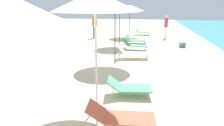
# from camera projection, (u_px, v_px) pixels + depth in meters

# --- Properties ---
(umbrella_fourth) EXTENTS (1.98, 1.98, 2.89)m
(umbrella_fourth) POSITION_uv_depth(u_px,v_px,m) (95.00, 1.00, 4.80)
(umbrella_fourth) COLOR silver
(umbrella_fourth) RESTS_ON ground
(lounger_fourth_shoreside) EXTENTS (1.31, 0.78, 0.50)m
(lounger_fourth_shoreside) POSITION_uv_depth(u_px,v_px,m) (129.00, 87.00, 6.19)
(lounger_fourth_shoreside) COLOR #4CA572
(lounger_fourth_shoreside) RESTS_ON ground
(lounger_fourth_inland) EXTENTS (1.43, 0.67, 0.58)m
(lounger_fourth_inland) POSITION_uv_depth(u_px,v_px,m) (120.00, 116.00, 4.44)
(lounger_fourth_inland) COLOR #D8593F
(lounger_fourth_inland) RESTS_ON ground
(umbrella_fifth) EXTENTS (2.10, 2.10, 2.72)m
(umbrella_fifth) POSITION_uv_depth(u_px,v_px,m) (115.00, 6.00, 8.81)
(umbrella_fifth) COLOR #4C4C51
(umbrella_fifth) RESTS_ON ground
(lounger_fifth_shoreside) EXTENTS (1.53, 0.78, 0.65)m
(lounger_fifth_shoreside) POSITION_uv_depth(u_px,v_px,m) (132.00, 52.00, 10.27)
(lounger_fifth_shoreside) COLOR white
(lounger_fifth_shoreside) RESTS_ON ground
(umbrella_sixth) EXTENTS (2.00, 2.00, 2.53)m
(umbrella_sixth) POSITION_uv_depth(u_px,v_px,m) (120.00, 8.00, 12.77)
(umbrella_sixth) COLOR #4C4C51
(umbrella_sixth) RESTS_ON ground
(lounger_sixth_shoreside) EXTENTS (1.36, 0.76, 0.59)m
(lounger_sixth_shoreside) POSITION_uv_depth(u_px,v_px,m) (135.00, 40.00, 14.03)
(lounger_sixth_shoreside) COLOR #4CA572
(lounger_sixth_shoreside) RESTS_ON ground
(lounger_sixth_inland) EXTENTS (1.44, 0.66, 0.63)m
(lounger_sixth_inland) POSITION_uv_depth(u_px,v_px,m) (134.00, 45.00, 12.13)
(lounger_sixth_inland) COLOR #4CA572
(lounger_sixth_inland) RESTS_ON ground
(umbrella_farthest) EXTENTS (2.19, 2.19, 2.46)m
(umbrella_farthest) POSITION_uv_depth(u_px,v_px,m) (130.00, 8.00, 16.32)
(umbrella_farthest) COLOR #4C4C51
(umbrella_farthest) RESTS_ON ground
(lounger_farthest_shoreside) EXTENTS (1.30, 0.84, 0.53)m
(lounger_farthest_shoreside) POSITION_uv_depth(u_px,v_px,m) (142.00, 32.00, 17.80)
(lounger_farthest_shoreside) COLOR #4CA572
(lounger_farthest_shoreside) RESTS_ON ground
(person_walking_near) EXTENTS (0.30, 0.40, 1.66)m
(person_walking_near) POSITION_uv_depth(u_px,v_px,m) (166.00, 24.00, 15.98)
(person_walking_near) COLOR silver
(person_walking_near) RESTS_ON ground
(person_walking_mid) EXTENTS (0.42, 0.40, 1.69)m
(person_walking_mid) POSITION_uv_depth(u_px,v_px,m) (95.00, 24.00, 16.29)
(person_walking_mid) COLOR #334CB2
(person_walking_mid) RESTS_ON ground
(cooler_box) EXTENTS (0.35, 0.45, 0.34)m
(cooler_box) POSITION_uv_depth(u_px,v_px,m) (182.00, 44.00, 12.96)
(cooler_box) COLOR #338C59
(cooler_box) RESTS_ON ground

